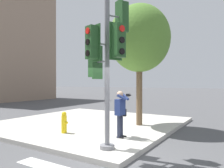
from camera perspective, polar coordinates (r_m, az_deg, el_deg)
ground_plane at (r=6.13m, az=0.02°, el=-19.30°), size 160.00×160.00×0.00m
sidewalk_corner at (r=10.84m, az=-6.11°, el=-10.20°), size 8.00×8.00×0.16m
traffic_signal_pole at (r=6.30m, az=-1.33°, el=8.32°), size 1.31×1.35×4.52m
person_photographer at (r=7.66m, az=2.26°, el=-6.71°), size 0.58×0.54×1.61m
street_tree at (r=10.09m, az=7.15°, el=11.64°), size 2.76×2.76×5.42m
fire_hydrant at (r=8.58m, az=-12.40°, el=-9.76°), size 0.20×0.26×0.81m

